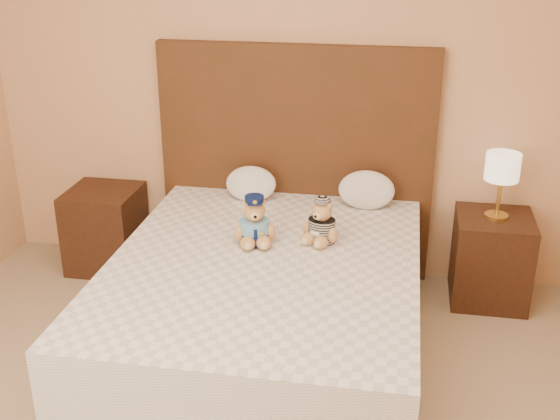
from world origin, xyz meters
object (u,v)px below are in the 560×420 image
object	(u,v)px
pillow_right	(367,188)
nightstand_right	(491,259)
teddy_prisoner	(322,221)
pillow_left	(251,182)
teddy_police	(255,220)
bed	(264,306)
lamp	(502,170)
nightstand_left	(106,229)

from	to	relation	value
pillow_right	nightstand_right	bearing A→B (deg)	-2.21
teddy_prisoner	pillow_left	xyz separation A→B (m)	(-0.52, 0.55, -0.01)
teddy_police	teddy_prisoner	world-z (taller)	teddy_police
teddy_prisoner	teddy_police	bearing A→B (deg)	-142.84
bed	teddy_prisoner	world-z (taller)	teddy_prisoner
teddy_police	pillow_left	world-z (taller)	teddy_police
teddy_prisoner	pillow_left	size ratio (longest dim) A/B	0.78
bed	nightstand_right	world-z (taller)	same
pillow_right	teddy_police	bearing A→B (deg)	-131.43
pillow_left	lamp	bearing A→B (deg)	-1.14
nightstand_right	teddy_prisoner	size ratio (longest dim) A/B	2.20
nightstand_left	teddy_prisoner	bearing A→B (deg)	-19.08
bed	pillow_right	size ratio (longest dim) A/B	5.82
pillow_left	pillow_right	world-z (taller)	pillow_right
nightstand_left	pillow_right	bearing A→B (deg)	1.00
nightstand_left	teddy_prisoner	size ratio (longest dim) A/B	2.20
teddy_police	pillow_left	size ratio (longest dim) A/B	0.86
lamp	pillow_left	xyz separation A→B (m)	(-1.50, 0.03, -0.19)
bed	pillow_right	bearing A→B (deg)	60.33
nightstand_left	teddy_prisoner	world-z (taller)	teddy_prisoner
teddy_prisoner	pillow_right	world-z (taller)	teddy_prisoner
teddy_prisoner	pillow_left	world-z (taller)	teddy_prisoner
teddy_prisoner	pillow_right	bearing A→B (deg)	93.55
nightstand_left	pillow_left	bearing A→B (deg)	1.72
lamp	pillow_right	world-z (taller)	lamp
teddy_police	pillow_right	xyz separation A→B (m)	(0.56, 0.64, -0.02)
lamp	pillow_right	xyz separation A→B (m)	(-0.78, 0.03, -0.18)
pillow_left	pillow_right	distance (m)	0.73
lamp	pillow_left	size ratio (longest dim) A/B	1.25
nightstand_right	teddy_police	bearing A→B (deg)	-155.61
lamp	teddy_police	bearing A→B (deg)	-155.61
nightstand_left	teddy_prisoner	distance (m)	1.65
lamp	pillow_right	bearing A→B (deg)	177.79
nightstand_left	teddy_police	world-z (taller)	teddy_police
nightstand_left	pillow_right	distance (m)	1.77
nightstand_left	pillow_left	world-z (taller)	pillow_left
bed	teddy_prisoner	distance (m)	0.55
nightstand_left	teddy_prisoner	xyz separation A→B (m)	(1.52, -0.52, 0.40)
bed	pillow_left	bearing A→B (deg)	106.91
nightstand_left	pillow_left	xyz separation A→B (m)	(1.00, 0.03, 0.39)
nightstand_left	nightstand_right	world-z (taller)	same
nightstand_left	nightstand_right	bearing A→B (deg)	0.00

